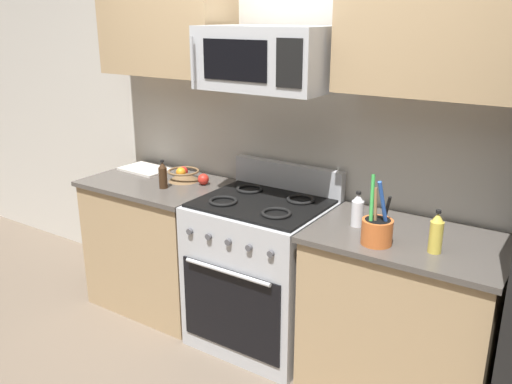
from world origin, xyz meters
TOP-DOWN VIEW (x-y plane):
  - wall_back at (0.00, 1.09)m, footprint 8.00×0.10m
  - counter_left at (-0.85, 0.69)m, footprint 0.92×0.66m
  - range_oven at (-0.00, 0.69)m, footprint 0.76×0.70m
  - counter_right at (0.88, 0.69)m, footprint 0.99×0.66m
  - microwave at (-0.00, 0.72)m, footprint 0.73×0.44m
  - upper_cabinets_left at (-0.85, 0.87)m, footprint 0.91×0.34m
  - upper_cabinets_right at (0.89, 0.87)m, footprint 0.98×0.34m
  - utensil_crock at (0.78, 0.52)m, footprint 0.15×0.15m
  - fruit_basket at (-0.70, 0.80)m, footprint 0.21×0.21m
  - apple_loose at (-0.53, 0.80)m, footprint 0.07×0.07m
  - cutting_board at (-1.09, 0.84)m, footprint 0.36×0.25m
  - bottle_oil at (1.04, 0.57)m, footprint 0.06×0.06m
  - bottle_vinegar at (0.60, 0.68)m, footprint 0.06×0.06m
  - bottle_soy at (-0.70, 0.60)m, footprint 0.05×0.05m

SIDE VIEW (x-z plane):
  - counter_right at x=0.88m, z-range 0.00..0.91m
  - counter_left at x=-0.85m, z-range 0.00..0.91m
  - range_oven at x=0.00m, z-range -0.07..1.02m
  - cutting_board at x=-1.09m, z-range 0.91..0.93m
  - apple_loose at x=-0.53m, z-range 0.91..0.98m
  - fruit_basket at x=-0.70m, z-range 0.91..1.00m
  - utensil_crock at x=0.78m, z-range 0.81..1.15m
  - bottle_soy at x=-0.70m, z-range 0.90..1.09m
  - bottle_vinegar at x=0.60m, z-range 0.90..1.09m
  - bottle_oil at x=1.04m, z-range 0.90..1.11m
  - wall_back at x=0.00m, z-range 0.00..2.60m
  - microwave at x=0.00m, z-range 1.58..1.92m
  - upper_cabinets_left at x=-0.85m, z-range 1.60..2.31m
  - upper_cabinets_right at x=0.89m, z-range 1.60..2.31m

